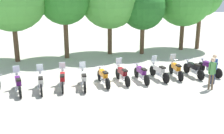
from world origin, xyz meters
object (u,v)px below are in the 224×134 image
at_px(motorcycle_11, 209,67).
at_px(person_0, 212,71).
at_px(motorcycle_1, 18,84).
at_px(motorcycle_3, 63,79).
at_px(motorcycle_4, 84,79).
at_px(motorcycle_9, 176,69).
at_px(motorcycle_5, 103,76).
at_px(motorcycle_6, 122,74).
at_px(motorcycle_7, 141,73).
at_px(motorcycle_8, 159,71).
at_px(tree_4, 143,8).
at_px(motorcycle_2, 41,82).
at_px(motorcycle_10, 193,69).
at_px(person_1, 214,67).

bearing_deg(motorcycle_11, person_0, 139.39).
distance_m(motorcycle_1, motorcycle_11, 11.75).
xyz_separation_m(motorcycle_3, motorcycle_4, (1.17, -0.11, 0.00)).
bearing_deg(motorcycle_3, motorcycle_11, -83.59).
relative_size(motorcycle_9, person_0, 1.20).
xyz_separation_m(motorcycle_1, person_0, (10.45, -1.23, 0.57)).
height_order(motorcycle_5, motorcycle_6, motorcycle_6).
distance_m(motorcycle_7, motorcycle_9, 2.38).
bearing_deg(motorcycle_7, motorcycle_1, 88.08).
xyz_separation_m(motorcycle_7, motorcycle_9, (2.34, 0.42, 0.01)).
bearing_deg(motorcycle_5, motorcycle_3, 84.38).
bearing_deg(motorcycle_9, motorcycle_5, 97.74).
relative_size(motorcycle_11, person_0, 1.17).
xyz_separation_m(motorcycle_8, tree_4, (0.70, 6.60, 3.31)).
xyz_separation_m(motorcycle_2, motorcycle_8, (7.00, 0.87, 0.00)).
relative_size(motorcycle_6, motorcycle_7, 1.00).
bearing_deg(motorcycle_10, motorcycle_5, 86.99).
height_order(motorcycle_7, motorcycle_10, same).
height_order(motorcycle_3, person_0, person_0).
bearing_deg(person_0, motorcycle_2, 101.07).
relative_size(motorcycle_3, motorcycle_7, 1.00).
height_order(motorcycle_4, motorcycle_5, motorcycle_4).
distance_m(motorcycle_4, motorcycle_8, 4.72).
distance_m(motorcycle_1, motorcycle_7, 7.05).
relative_size(motorcycle_7, motorcycle_8, 1.01).
bearing_deg(person_1, motorcycle_2, -68.03).
height_order(motorcycle_2, motorcycle_8, same).
bearing_deg(motorcycle_6, motorcycle_2, 87.69).
bearing_deg(motorcycle_2, motorcycle_5, -88.84).
bearing_deg(person_1, person_0, -8.67).
bearing_deg(motorcycle_7, motorcycle_5, 87.66).
relative_size(motorcycle_2, motorcycle_6, 1.01).
relative_size(motorcycle_1, motorcycle_4, 0.98).
distance_m(motorcycle_1, motorcycle_10, 10.57).
bearing_deg(motorcycle_5, motorcycle_2, 86.46).
xyz_separation_m(motorcycle_3, motorcycle_5, (2.33, 0.20, -0.01)).
relative_size(motorcycle_5, motorcycle_10, 1.00).
bearing_deg(motorcycle_1, motorcycle_3, -95.78).
relative_size(motorcycle_8, person_0, 1.18).
relative_size(motorcycle_3, motorcycle_10, 1.01).
xyz_separation_m(motorcycle_8, motorcycle_11, (3.50, 0.34, -0.01)).
bearing_deg(tree_4, motorcycle_4, -126.09).
relative_size(motorcycle_2, motorcycle_7, 1.00).
relative_size(motorcycle_6, tree_4, 0.38).
bearing_deg(person_1, motorcycle_8, -90.52).
xyz_separation_m(motorcycle_5, motorcycle_8, (3.50, 0.45, 0.01)).
bearing_deg(motorcycle_11, motorcycle_9, 78.51).
distance_m(motorcycle_1, motorcycle_4, 3.52).
bearing_deg(motorcycle_10, motorcycle_11, -91.88).
distance_m(motorcycle_3, motorcycle_7, 4.68).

